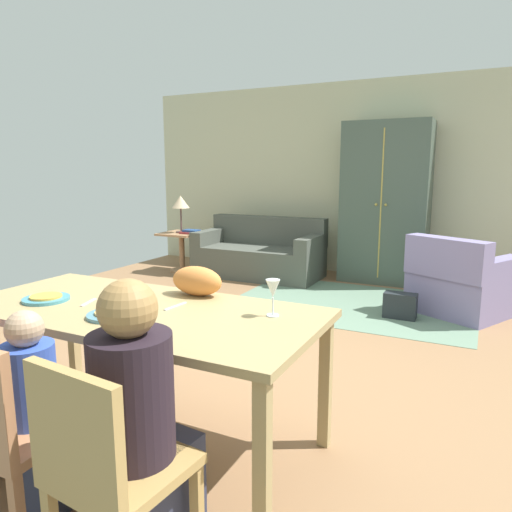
% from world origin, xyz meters
% --- Properties ---
extents(ground_plane, '(7.18, 6.07, 0.02)m').
position_xyz_m(ground_plane, '(0.00, 0.43, -0.01)').
color(ground_plane, '#8C6645').
extents(back_wall, '(7.18, 0.10, 2.70)m').
position_xyz_m(back_wall, '(0.00, 3.52, 1.35)').
color(back_wall, beige).
rests_on(back_wall, ground_plane).
extents(dining_table, '(1.97, 0.90, 0.76)m').
position_xyz_m(dining_table, '(-0.19, -1.33, 0.69)').
color(dining_table, tan).
rests_on(dining_table, ground_plane).
extents(plate_near_man, '(0.25, 0.25, 0.02)m').
position_xyz_m(plate_near_man, '(-0.73, -1.45, 0.77)').
color(plate_near_man, teal).
rests_on(plate_near_man, dining_table).
extents(pizza_near_man, '(0.17, 0.17, 0.01)m').
position_xyz_m(pizza_near_man, '(-0.73, -1.45, 0.78)').
color(pizza_near_man, gold).
rests_on(pizza_near_man, plate_near_man).
extents(plate_near_child, '(0.25, 0.25, 0.02)m').
position_xyz_m(plate_near_child, '(-0.19, -1.51, 0.77)').
color(plate_near_child, teal).
rests_on(plate_near_child, dining_table).
extents(pizza_near_child, '(0.17, 0.17, 0.01)m').
position_xyz_m(pizza_near_child, '(-0.19, -1.51, 0.78)').
color(pizza_near_child, tan).
rests_on(pizza_near_child, plate_near_child).
extents(wine_glass, '(0.07, 0.07, 0.19)m').
position_xyz_m(wine_glass, '(0.52, -1.15, 0.89)').
color(wine_glass, silver).
rests_on(wine_glass, dining_table).
extents(fork, '(0.06, 0.15, 0.01)m').
position_xyz_m(fork, '(-0.48, -1.38, 0.76)').
color(fork, silver).
rests_on(fork, dining_table).
extents(knife, '(0.03, 0.17, 0.01)m').
position_xyz_m(knife, '(-0.01, -1.23, 0.76)').
color(knife, silver).
rests_on(knife, dining_table).
extents(dining_chair_child, '(0.43, 0.43, 0.87)m').
position_xyz_m(dining_chair_child, '(-0.19, -2.14, 0.49)').
color(dining_chair_child, '#AF754D').
rests_on(dining_chair_child, ground_plane).
extents(person_child, '(0.22, 0.29, 0.92)m').
position_xyz_m(person_child, '(-0.19, -1.97, 0.43)').
color(person_child, '#313750').
rests_on(person_child, ground_plane).
extents(dining_chair_woman, '(0.46, 0.46, 0.87)m').
position_xyz_m(dining_chair_woman, '(0.34, -2.14, 0.49)').
color(dining_chair_woman, tan).
rests_on(dining_chair_woman, ground_plane).
extents(person_woman, '(0.30, 0.41, 1.11)m').
position_xyz_m(person_woman, '(0.36, -1.97, 0.51)').
color(person_woman, '#33374F').
rests_on(person_woman, ground_plane).
extents(cat, '(0.32, 0.16, 0.17)m').
position_xyz_m(cat, '(-0.04, -0.98, 0.84)').
color(cat, orange).
rests_on(cat, dining_table).
extents(area_rug, '(2.60, 1.80, 0.01)m').
position_xyz_m(area_rug, '(0.15, 1.85, 0.00)').
color(area_rug, slate).
rests_on(area_rug, ground_plane).
extents(couch, '(1.75, 0.86, 0.82)m').
position_xyz_m(couch, '(-1.41, 2.70, 0.30)').
color(couch, '#4A4E45').
rests_on(couch, ground_plane).
extents(armchair, '(1.15, 1.16, 0.82)m').
position_xyz_m(armchair, '(1.25, 2.00, 0.32)').
color(armchair, gray).
rests_on(armchair, ground_plane).
extents(armoire, '(1.10, 0.59, 2.10)m').
position_xyz_m(armoire, '(0.22, 3.13, 1.05)').
color(armoire, '#445448').
rests_on(armoire, ground_plane).
extents(side_table, '(0.56, 0.56, 0.58)m').
position_xyz_m(side_table, '(-2.56, 2.45, 0.38)').
color(side_table, '#A37752').
rests_on(side_table, ground_plane).
extents(table_lamp, '(0.26, 0.26, 0.54)m').
position_xyz_m(table_lamp, '(-2.56, 2.45, 1.01)').
color(table_lamp, brown).
rests_on(table_lamp, side_table).
extents(book_lower, '(0.22, 0.16, 0.03)m').
position_xyz_m(book_lower, '(-2.40, 2.39, 0.59)').
color(book_lower, maroon).
rests_on(book_lower, side_table).
extents(book_upper, '(0.22, 0.16, 0.03)m').
position_xyz_m(book_upper, '(-2.37, 2.42, 0.62)').
color(book_upper, navy).
rests_on(book_upper, book_lower).
extents(handbag, '(0.32, 0.16, 0.26)m').
position_xyz_m(handbag, '(0.72, 1.55, 0.13)').
color(handbag, '#21262A').
rests_on(handbag, ground_plane).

